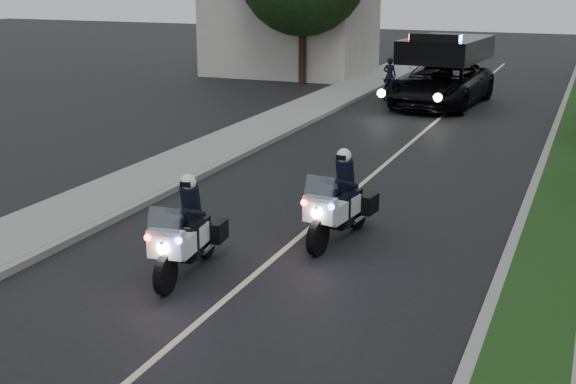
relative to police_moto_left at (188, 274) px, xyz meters
The scene contains 14 objects.
ground 1.24m from the police_moto_left, 24.72° to the left, with size 120.00×120.00×0.00m, color black.
curb_right 11.75m from the police_moto_left, 63.57° to the left, with size 0.20×60.00×0.15m, color gray.
grass_verge 12.08m from the police_moto_left, 60.60° to the left, with size 1.20×60.00×0.16m, color #193814.
curb_left 10.93m from the police_moto_left, 105.77° to the left, with size 0.20×60.00×0.15m, color gray.
sidewalk_left 11.28m from the police_moto_left, 111.16° to the left, with size 2.00×60.00×0.16m, color gray.
building_far 28.18m from the police_moto_left, 108.50° to the left, with size 8.00×6.00×7.00m, color #A8A396.
lane_marking 10.58m from the police_moto_left, 83.88° to the left, with size 0.12×50.00×0.01m, color #BFB78C.
police_moto_left is the anchor object (origin of this frame).
police_moto_right 3.31m from the police_moto_left, 54.26° to the left, with size 0.77×2.21×1.88m, color silver, non-canonical shape.
police_suv 19.52m from the police_moto_left, 88.33° to the left, with size 3.00×6.48×3.15m, color black.
bicycle 20.51m from the police_moto_left, 95.13° to the left, with size 0.62×1.77×0.93m, color black.
cyclist 20.51m from the police_moto_left, 95.13° to the left, with size 0.56×0.37×1.54m, color black.
tree_left_near 24.40m from the police_moto_left, 106.65° to the left, with size 6.24×6.24×10.40m, color #173812, non-canonical shape.
tree_left_far 29.98m from the police_moto_left, 106.49° to the left, with size 6.33×6.33×10.54m, color #1C3410, non-canonical shape.
Camera 1 is at (5.32, -11.42, 5.19)m, focal length 46.95 mm.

